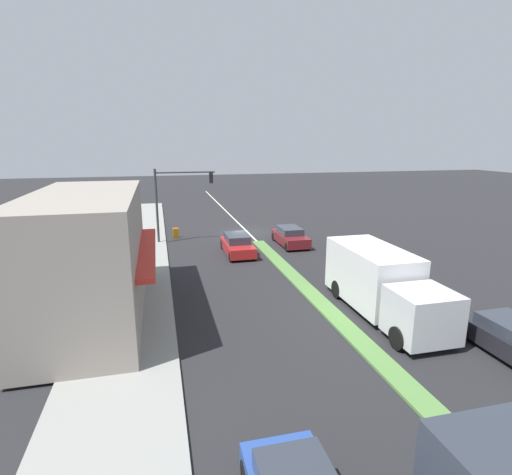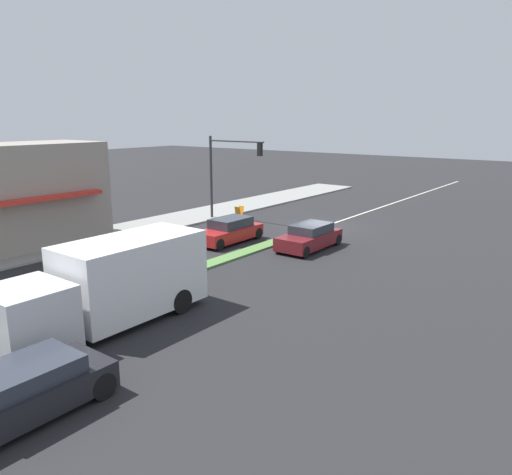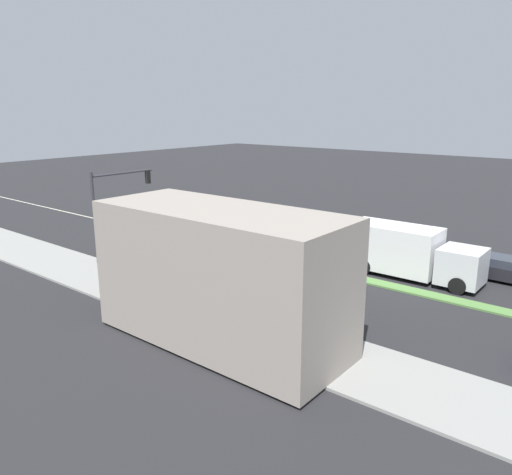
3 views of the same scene
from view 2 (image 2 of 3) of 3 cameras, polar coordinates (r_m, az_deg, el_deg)
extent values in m
plane|color=#232326|center=(19.85, -19.33, -7.63)|extent=(160.00, 160.00, 0.00)
cube|color=beige|center=(32.79, 7.72, 1.25)|extent=(0.16, 60.00, 0.01)
cube|color=gray|center=(29.31, -27.13, 4.10)|extent=(4.25, 10.61, 5.48)
cube|color=red|center=(27.11, -24.85, 3.82)|extent=(0.70, 8.49, 0.20)
cylinder|color=#333338|center=(34.73, -5.15, 6.88)|extent=(0.18, 0.18, 5.60)
cylinder|color=#333338|center=(33.06, -2.31, 10.94)|extent=(4.50, 0.12, 0.12)
cube|color=black|center=(31.88, 0.44, 10.04)|extent=(0.28, 0.24, 0.84)
sphere|color=red|center=(31.96, 0.59, 10.54)|extent=(0.18, 0.18, 0.18)
sphere|color=gold|center=(31.98, 0.59, 10.05)|extent=(0.18, 0.18, 0.18)
sphere|color=green|center=(32.00, 0.58, 9.57)|extent=(0.18, 0.18, 0.18)
cylinder|color=#282D42|center=(30.95, -19.06, 0.92)|extent=(0.26, 0.26, 0.85)
cylinder|color=maroon|center=(30.81, -19.16, 2.22)|extent=(0.34, 0.34, 0.59)
sphere|color=tan|center=(30.74, -19.22, 2.96)|extent=(0.22, 0.22, 0.22)
cube|color=orange|center=(35.35, -1.76, 2.95)|extent=(0.45, 0.21, 0.84)
cube|color=orange|center=(35.11, -2.09, 2.88)|extent=(0.45, 0.21, 0.84)
cube|color=silver|center=(16.18, -24.68, -8.35)|extent=(2.28, 2.20, 1.90)
cube|color=white|center=(18.02, -14.00, -4.11)|extent=(2.40, 5.10, 2.60)
cylinder|color=black|center=(15.50, -23.11, -12.25)|extent=(0.28, 0.90, 0.90)
cylinder|color=black|center=(17.29, -26.74, -9.93)|extent=(0.28, 0.90, 0.90)
cylinder|color=black|center=(18.38, -8.61, -7.20)|extent=(0.28, 0.90, 0.90)
cylinder|color=black|center=(19.91, -12.97, -5.75)|extent=(0.28, 0.90, 0.90)
cube|color=maroon|center=(27.02, 6.08, -0.23)|extent=(1.80, 4.20, 0.69)
cube|color=#2D333D|center=(27.06, 6.34, 1.06)|extent=(1.53, 2.31, 0.48)
cylinder|color=black|center=(25.26, 5.61, -1.68)|extent=(0.22, 0.62, 0.62)
cylinder|color=black|center=(26.11, 2.62, -1.13)|extent=(0.22, 0.62, 0.62)
cylinder|color=black|center=(28.12, 9.27, -0.22)|extent=(0.22, 0.62, 0.62)
cylinder|color=black|center=(28.89, 6.47, 0.24)|extent=(0.22, 0.62, 0.62)
cube|color=black|center=(13.44, -25.52, -16.18)|extent=(1.88, 4.33, 0.70)
cube|color=#2D333D|center=(13.26, -24.92, -13.78)|extent=(1.60, 2.38, 0.43)
cylinder|color=black|center=(13.62, -17.11, -15.90)|extent=(0.22, 0.70, 0.70)
cylinder|color=black|center=(14.89, -21.01, -13.57)|extent=(0.22, 0.70, 0.70)
cube|color=#AD1E1E|center=(28.33, -3.16, 0.47)|extent=(1.78, 4.26, 0.67)
cube|color=#2D333D|center=(28.36, -2.90, 1.73)|extent=(1.51, 2.34, 0.53)
cylinder|color=black|center=(26.62, -4.24, -0.82)|extent=(0.22, 0.66, 0.66)
cylinder|color=black|center=(27.66, -6.70, -0.32)|extent=(0.22, 0.66, 0.66)
cylinder|color=black|center=(29.18, 0.19, 0.50)|extent=(0.22, 0.66, 0.66)
cylinder|color=black|center=(30.14, -2.20, 0.91)|extent=(0.22, 0.66, 0.66)
camera|label=1|loc=(23.82, -67.08, 7.29)|focal=28.00mm
camera|label=3|loc=(40.19, -54.86, 11.46)|focal=35.00mm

